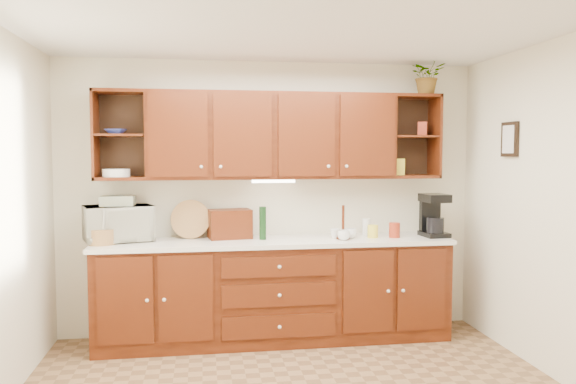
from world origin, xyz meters
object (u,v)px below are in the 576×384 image
object	(u,v)px
microwave	(118,223)
bread_box	(230,224)
potted_plant	(428,76)
coffee_maker	(433,216)

from	to	relation	value
microwave	bread_box	bearing A→B (deg)	-17.21
microwave	bread_box	size ratio (longest dim) A/B	1.51
microwave	potted_plant	world-z (taller)	potted_plant
potted_plant	bread_box	bearing A→B (deg)	178.75
microwave	coffee_maker	xyz separation A→B (m)	(2.92, -0.14, 0.03)
coffee_maker	potted_plant	size ratio (longest dim) A/B	1.14
bread_box	coffee_maker	size ratio (longest dim) A/B	0.95
microwave	potted_plant	xyz separation A→B (m)	(2.89, -0.02, 1.37)
microwave	coffee_maker	size ratio (longest dim) A/B	1.43
coffee_maker	potted_plant	world-z (taller)	potted_plant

